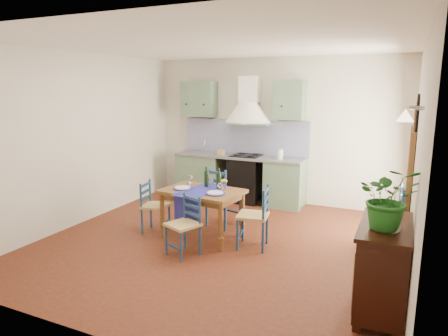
{
  "coord_description": "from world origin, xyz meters",
  "views": [
    {
      "loc": [
        2.36,
        -4.99,
        2.25
      ],
      "look_at": [
        -0.06,
        0.3,
        1.06
      ],
      "focal_mm": 32.0,
      "sensor_mm": 36.0,
      "label": 1
    }
  ],
  "objects_px": {
    "sideboard": "(383,265)",
    "potted_plant": "(389,198)",
    "chair_near": "(185,225)",
    "dining_table": "(202,196)"
  },
  "relations": [
    {
      "from": "sideboard",
      "to": "potted_plant",
      "type": "xyz_separation_m",
      "value": [
        0.01,
        -0.14,
        0.73
      ]
    },
    {
      "from": "dining_table",
      "to": "potted_plant",
      "type": "height_order",
      "value": "potted_plant"
    },
    {
      "from": "chair_near",
      "to": "potted_plant",
      "type": "bearing_deg",
      "value": -12.51
    },
    {
      "from": "dining_table",
      "to": "chair_near",
      "type": "distance_m",
      "value": 0.7
    },
    {
      "from": "dining_table",
      "to": "potted_plant",
      "type": "distance_m",
      "value": 2.92
    },
    {
      "from": "chair_near",
      "to": "potted_plant",
      "type": "distance_m",
      "value": 2.71
    },
    {
      "from": "sideboard",
      "to": "potted_plant",
      "type": "distance_m",
      "value": 0.74
    },
    {
      "from": "dining_table",
      "to": "sideboard",
      "type": "height_order",
      "value": "dining_table"
    },
    {
      "from": "chair_near",
      "to": "sideboard",
      "type": "bearing_deg",
      "value": -9.36
    },
    {
      "from": "chair_near",
      "to": "potted_plant",
      "type": "height_order",
      "value": "potted_plant"
    }
  ]
}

